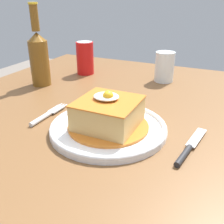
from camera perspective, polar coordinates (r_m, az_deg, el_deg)
The scene contains 8 objects.
dining_table at distance 0.78m, azimuth 9.83°, elevation -6.94°, with size 1.26×0.97×0.77m.
main_plate at distance 0.61m, azimuth -0.80°, elevation -3.36°, with size 0.27×0.27×0.02m.
sandwich_meal at distance 0.59m, azimuth -0.83°, elevation -0.50°, with size 0.19×0.19×0.09m.
fork at distance 0.69m, azimuth -14.18°, elevation -0.73°, with size 0.02×0.14×0.01m.
knife at distance 0.55m, azimuth 16.14°, elevation -7.93°, with size 0.04×0.17×0.01m.
soda_can at distance 1.04m, azimuth -5.89°, elevation 11.62°, with size 0.07×0.07×0.12m.
beer_bottle_amber at distance 0.93m, azimuth -15.63°, elevation 11.65°, with size 0.06×0.06×0.27m.
drinking_glass at distance 0.96m, azimuth 11.33°, elevation 9.20°, with size 0.07×0.07×0.10m.
Camera 1 is at (0.16, -0.64, 1.07)m, focal length 41.97 mm.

